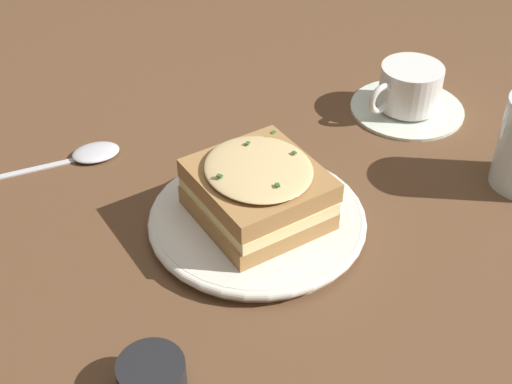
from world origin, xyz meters
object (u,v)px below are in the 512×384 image
condiment_pot (152,376)px  teacup_with_saucer (409,93)px  spoon (88,154)px  dinner_plate (256,219)px  sandwich (257,191)px

condiment_pot → teacup_with_saucer: bearing=-60.9°
spoon → teacup_with_saucer: bearing=82.4°
dinner_plate → condiment_pot: size_ratio=4.00×
teacup_with_saucer → condiment_pot: teacup_with_saucer is taller
dinner_plate → sandwich: (-0.00, -0.00, 0.04)m
teacup_with_saucer → dinner_plate: bearing=13.2°
sandwich → dinner_plate: bearing=17.8°
teacup_with_saucer → spoon: (0.09, 0.40, -0.02)m
spoon → sandwich: bearing=35.9°
condiment_pot → dinner_plate: bearing=-50.6°
dinner_plate → spoon: dinner_plate is taller
dinner_plate → spoon: (0.20, 0.12, -0.01)m
dinner_plate → condiment_pot: condiment_pot is taller
dinner_plate → spoon: 0.24m
sandwich → spoon: (0.21, 0.12, -0.05)m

